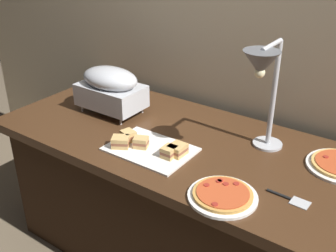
% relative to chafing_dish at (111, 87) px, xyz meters
% --- Properties ---
extents(back_wall, '(4.40, 0.04, 2.40)m').
position_rel_chafing_dish_xyz_m(back_wall, '(0.48, 0.46, 0.29)').
color(back_wall, '#C6B593').
rests_on(back_wall, ground_plane).
extents(buffet_table, '(1.90, 0.84, 0.76)m').
position_rel_chafing_dish_xyz_m(buffet_table, '(0.48, -0.04, -0.52)').
color(buffet_table, '#422816').
rests_on(buffet_table, ground_plane).
extents(chafing_dish, '(0.36, 0.23, 0.26)m').
position_rel_chafing_dish_xyz_m(chafing_dish, '(0.00, 0.00, 0.00)').
color(chafing_dish, '#B7BABF').
rests_on(chafing_dish, buffet_table).
extents(heat_lamp, '(0.15, 0.33, 0.52)m').
position_rel_chafing_dish_xyz_m(heat_lamp, '(0.86, -0.00, 0.26)').
color(heat_lamp, '#B7BABF').
rests_on(heat_lamp, buffet_table).
extents(pizza_plate_front, '(0.27, 0.27, 0.03)m').
position_rel_chafing_dish_xyz_m(pizza_plate_front, '(0.89, -0.35, -0.13)').
color(pizza_plate_front, white).
rests_on(pizza_plate_front, buffet_table).
extents(sandwich_platter, '(0.39, 0.28, 0.06)m').
position_rel_chafing_dish_xyz_m(sandwich_platter, '(0.43, -0.22, -0.13)').
color(sandwich_platter, white).
rests_on(sandwich_platter, buffet_table).
extents(sauce_cup_near, '(0.07, 0.07, 0.04)m').
position_rel_chafing_dish_xyz_m(sauce_cup_near, '(-0.08, 0.24, -0.12)').
color(sauce_cup_near, black).
rests_on(sauce_cup_near, buffet_table).
extents(serving_spatula, '(0.17, 0.06, 0.01)m').
position_rel_chafing_dish_xyz_m(serving_spatula, '(1.10, -0.21, -0.14)').
color(serving_spatula, '#B7BABF').
rests_on(serving_spatula, buffet_table).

